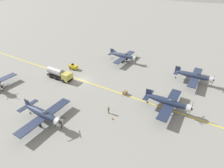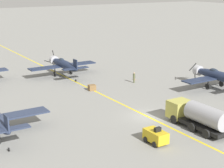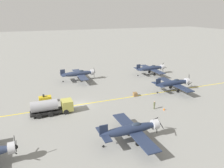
% 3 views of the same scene
% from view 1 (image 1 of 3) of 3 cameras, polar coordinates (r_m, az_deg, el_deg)
% --- Properties ---
extents(ground_plane, '(400.00, 400.00, 0.00)m').
position_cam_1_polar(ground_plane, '(49.21, -9.81, 1.20)').
color(ground_plane, gray).
extents(taxiway_stripe, '(0.30, 160.00, 0.01)m').
position_cam_1_polar(taxiway_stripe, '(49.21, -9.81, 1.20)').
color(taxiway_stripe, yellow).
rests_on(taxiway_stripe, ground).
extents(airplane_mid_right, '(12.00, 9.98, 3.65)m').
position_cam_1_polar(airplane_mid_right, '(36.65, -21.54, -9.08)').
color(airplane_mid_right, '#202B44').
rests_on(airplane_mid_right, ground).
extents(airplane_mid_left, '(12.00, 9.98, 3.65)m').
position_cam_1_polar(airplane_mid_left, '(59.00, 3.84, 9.13)').
color(airplane_mid_left, '#2B354F').
rests_on(airplane_mid_left, ground).
extents(airplane_far_left, '(12.00, 9.98, 3.65)m').
position_cam_1_polar(airplane_far_left, '(51.52, 25.28, 2.44)').
color(airplane_far_left, '#252F48').
rests_on(airplane_far_left, ground).
extents(airplane_far_center, '(12.00, 9.98, 3.78)m').
position_cam_1_polar(airplane_far_center, '(38.92, 17.98, -5.63)').
color(airplane_far_center, '#1E2842').
rests_on(airplane_far_center, ground).
extents(fuel_tanker, '(2.67, 8.00, 2.98)m').
position_cam_1_polar(fuel_tanker, '(50.82, -16.80, 3.23)').
color(fuel_tanker, black).
rests_on(fuel_tanker, ground).
extents(tow_tractor, '(1.57, 2.60, 1.79)m').
position_cam_1_polar(tow_tractor, '(55.48, -12.50, 5.51)').
color(tow_tractor, gold).
rests_on(tow_tractor, ground).
extents(ground_crew_walking, '(0.37, 0.37, 1.72)m').
position_cam_1_polar(ground_crew_walking, '(36.78, -1.14, -8.39)').
color(ground_crew_walking, '#515638').
rests_on(ground_crew_walking, ground).
extents(supply_crate_by_tanker, '(1.12, 0.97, 0.86)m').
position_cam_1_polar(supply_crate_by_tanker, '(42.68, 4.25, -2.91)').
color(supply_crate_by_tanker, brown).
rests_on(supply_crate_by_tanker, ground).
extents(traffic_cone, '(0.36, 0.36, 0.55)m').
position_cam_1_polar(traffic_cone, '(35.85, 0.06, -11.08)').
color(traffic_cone, orange).
rests_on(traffic_cone, ground).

